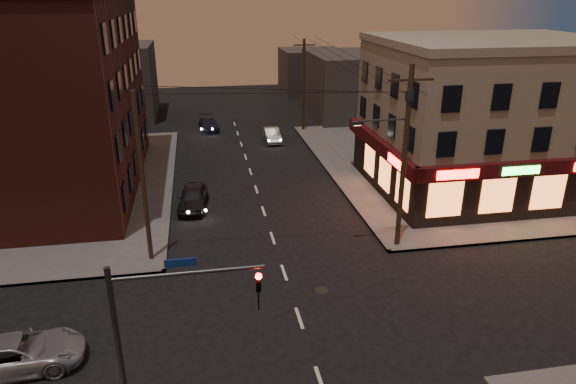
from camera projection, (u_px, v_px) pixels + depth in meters
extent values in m
plane|color=black|center=(299.00, 318.00, 22.72)|extent=(120.00, 120.00, 0.00)
cube|color=#514F4C|center=(465.00, 162.00, 43.03)|extent=(24.00, 28.00, 0.15)
cube|color=#514F4C|center=(5.00, 190.00, 37.15)|extent=(24.00, 28.00, 0.15)
cube|color=gray|center=(487.00, 119.00, 35.80)|extent=(15.00, 12.00, 10.00)
cube|color=gray|center=(498.00, 41.00, 33.88)|extent=(15.20, 12.20, 0.50)
cube|color=black|center=(530.00, 194.00, 31.57)|extent=(15.12, 0.25, 3.40)
cube|color=black|center=(382.00, 170.00, 35.80)|extent=(0.25, 12.12, 3.40)
cube|color=#3D090C|center=(538.00, 168.00, 30.63)|extent=(15.60, 0.50, 0.90)
cube|color=#3D090C|center=(379.00, 145.00, 35.09)|extent=(0.50, 12.60, 0.90)
cube|color=#FF140C|center=(458.00, 175.00, 29.52)|extent=(2.60, 0.06, 0.55)
cube|color=#26FF3F|center=(521.00, 171.00, 30.17)|extent=(2.40, 0.06, 0.50)
cube|color=#FF140C|center=(396.00, 163.00, 31.57)|extent=(0.06, 2.60, 0.55)
cube|color=orange|center=(523.00, 194.00, 31.29)|extent=(12.40, 0.08, 2.20)
cube|color=orange|center=(385.00, 173.00, 34.82)|extent=(0.08, 8.40, 2.20)
cube|color=#4B2018|center=(40.00, 97.00, 35.31)|extent=(12.00, 20.00, 13.00)
cube|color=#3F3D3A|center=(355.00, 85.00, 58.52)|extent=(10.00, 12.00, 7.00)
cube|color=#3F3D3A|center=(113.00, 81.00, 57.60)|extent=(9.00, 10.00, 8.00)
cube|color=#3F3D3A|center=(311.00, 72.00, 71.20)|extent=(8.00, 8.00, 6.00)
cylinder|color=#382619|center=(404.00, 160.00, 27.25)|extent=(0.28, 0.28, 10.00)
cube|color=#382619|center=(411.00, 80.00, 25.71)|extent=(2.40, 0.12, 0.12)
cylinder|color=#333538|center=(410.00, 96.00, 26.00)|extent=(0.44, 0.44, 0.50)
cylinder|color=#333538|center=(384.00, 120.00, 26.23)|extent=(2.60, 0.10, 0.10)
cube|color=#333538|center=(357.00, 123.00, 26.04)|extent=(0.60, 0.25, 0.18)
cube|color=#FFD88C|center=(357.00, 125.00, 26.08)|extent=(0.35, 0.15, 0.04)
cylinder|color=#382619|center=(304.00, 85.00, 51.43)|extent=(0.26, 0.26, 9.00)
cylinder|color=#382619|center=(143.00, 179.00, 25.86)|extent=(0.24, 0.24, 9.00)
cylinder|color=#333538|center=(121.00, 361.00, 15.34)|extent=(0.18, 0.18, 6.40)
cylinder|color=#333538|center=(188.00, 273.00, 14.67)|extent=(4.40, 0.12, 0.12)
imported|color=black|center=(258.00, 282.00, 15.18)|extent=(0.16, 0.20, 1.00)
sphere|color=#FF0C05|center=(259.00, 276.00, 14.98)|extent=(0.20, 0.20, 0.20)
cube|color=navy|center=(180.00, 263.00, 14.51)|extent=(0.90, 0.05, 0.25)
imported|color=#96989E|center=(18.00, 354.00, 19.48)|extent=(5.04, 2.69, 1.35)
imported|color=black|center=(193.00, 197.00, 33.97)|extent=(2.21, 4.55, 1.49)
imported|color=gray|center=(272.00, 135.00, 49.00)|extent=(1.39, 3.93, 1.29)
imported|color=black|center=(209.00, 124.00, 53.07)|extent=(2.25, 4.52, 1.26)
cylinder|color=maroon|center=(397.00, 237.00, 29.18)|extent=(0.26, 0.26, 0.55)
sphere|color=maroon|center=(398.00, 233.00, 29.07)|extent=(0.22, 0.22, 0.22)
cylinder|color=maroon|center=(398.00, 236.00, 29.14)|extent=(0.32, 0.21, 0.11)
cylinder|color=maroon|center=(398.00, 236.00, 29.14)|extent=(0.21, 0.32, 0.11)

